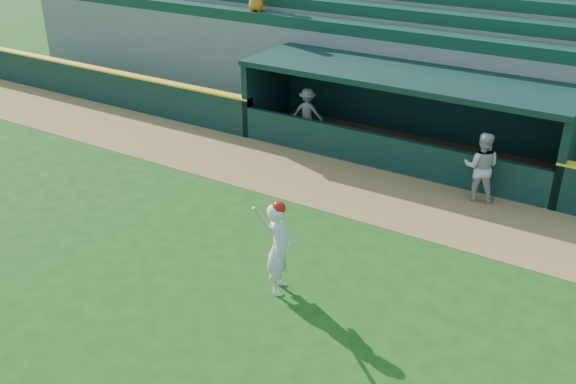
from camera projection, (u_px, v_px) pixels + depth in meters
The scene contains 9 objects.
ground at pixel (246, 279), 13.02m from camera, with size 120.00×120.00×0.00m, color #1A4611.
warning_track at pixel (355, 189), 16.74m from camera, with size 40.00×3.00×0.01m, color olive.
field_wall_left at pixel (78, 81), 23.60m from camera, with size 15.50×0.30×1.20m, color black.
wall_stripe_left at pixel (76, 64), 23.32m from camera, with size 15.50×0.32×0.06m, color yellow.
dugout_player_front at pixel (481, 167), 15.86m from camera, with size 0.87×0.68×1.79m, color #ADADA7.
dugout_player_inside at pixel (308, 112), 19.97m from camera, with size 0.98×0.57×1.52m, color #A6A6A0.
dugout at pixel (406, 108), 18.50m from camera, with size 9.40×2.80×2.46m.
stands at pixel (462, 41), 21.52m from camera, with size 34.50×6.25×7.45m.
batter_at_plate at pixel (279, 247), 12.26m from camera, with size 0.70×0.87×1.96m.
Camera 1 is at (6.54, -8.78, 7.32)m, focal length 40.00 mm.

